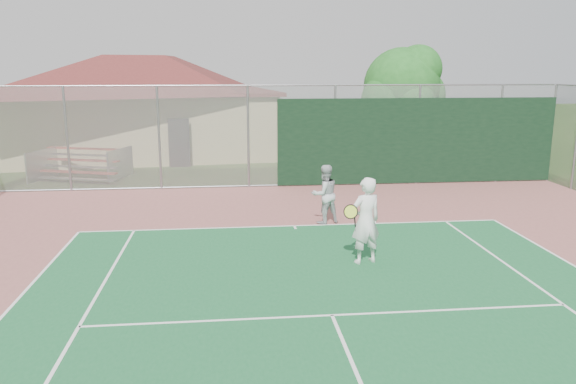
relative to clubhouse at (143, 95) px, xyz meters
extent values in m
cylinder|color=gray|center=(-1.34, -8.27, -1.05)|extent=(0.08, 0.08, 3.50)
cylinder|color=gray|center=(1.66, -8.27, -1.05)|extent=(0.08, 0.08, 3.50)
cylinder|color=gray|center=(4.66, -8.27, -1.05)|extent=(0.08, 0.08, 3.50)
cylinder|color=gray|center=(7.66, -8.27, -1.05)|extent=(0.08, 0.08, 3.50)
cylinder|color=gray|center=(10.66, -8.27, -1.05)|extent=(0.08, 0.08, 3.50)
cylinder|color=gray|center=(13.66, -8.27, -1.05)|extent=(0.08, 0.08, 3.50)
cylinder|color=gray|center=(15.66, -8.27, -1.05)|extent=(0.08, 0.08, 3.50)
cylinder|color=gray|center=(5.66, -8.27, 0.70)|extent=(20.00, 0.05, 0.05)
cylinder|color=gray|center=(5.66, -8.27, -2.75)|extent=(20.00, 0.05, 0.05)
cube|color=#999EA0|center=(5.66, -8.27, -1.05)|extent=(20.00, 0.02, 3.50)
cube|color=black|center=(10.66, -8.32, -1.25)|extent=(10.00, 0.04, 3.00)
cube|color=#CCB682|center=(0.00, 0.00, -1.35)|extent=(12.46, 9.10, 2.90)
cube|color=maroon|center=(0.00, 0.00, 0.15)|extent=(13.00, 9.63, 0.17)
pyramid|color=maroon|center=(0.00, 0.00, 1.84)|extent=(13.70, 10.01, 1.74)
cube|color=black|center=(1.93, -3.89, -1.78)|extent=(0.87, 0.06, 2.03)
cube|color=#AF3D28|center=(-1.50, -6.65, -2.44)|extent=(2.97, 1.24, 0.05)
cube|color=#B2B5BA|center=(-1.50, -6.90, -2.64)|extent=(2.96, 1.21, 0.04)
cube|color=#AF3D28|center=(-1.50, -6.09, -2.09)|extent=(2.97, 1.24, 0.05)
cube|color=#B2B5BA|center=(-1.50, -6.34, -2.29)|extent=(2.96, 1.21, 0.04)
cube|color=#AF3D28|center=(-1.50, -5.53, -1.73)|extent=(2.97, 1.24, 0.05)
cube|color=#B2B5BA|center=(-1.50, -5.79, -1.94)|extent=(2.96, 1.21, 0.04)
cube|color=#B2B5BA|center=(-2.92, -6.09, -2.24)|extent=(0.64, 1.75, 1.11)
cube|color=#B2B5BA|center=(-0.09, -6.09, -2.24)|extent=(0.64, 1.75, 1.11)
cylinder|color=#3C2415|center=(10.86, -5.50, -1.48)|extent=(0.34, 0.34, 2.63)
sphere|color=#1B591C|center=(10.86, -5.50, 0.58)|extent=(3.00, 3.00, 3.00)
sphere|color=#1B591C|center=(11.70, -5.22, 0.20)|extent=(2.06, 2.06, 2.06)
sphere|color=#1B591C|center=(10.11, -5.88, 0.11)|extent=(1.88, 1.88, 1.88)
sphere|color=#1B591C|center=(11.04, -6.35, 0.02)|extent=(1.69, 1.69, 1.69)
sphere|color=#1B591C|center=(10.57, -4.75, 0.39)|extent=(1.88, 1.88, 1.88)
sphere|color=#1B591C|center=(11.42, -5.69, 1.24)|extent=(1.88, 1.88, 1.88)
imported|color=white|center=(6.82, -16.36, -1.87)|extent=(0.78, 0.62, 1.85)
imported|color=#B5B8BB|center=(6.50, -13.17, -2.01)|extent=(0.92, 0.81, 1.57)
camera|label=1|loc=(4.02, -27.47, 1.28)|focal=35.00mm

